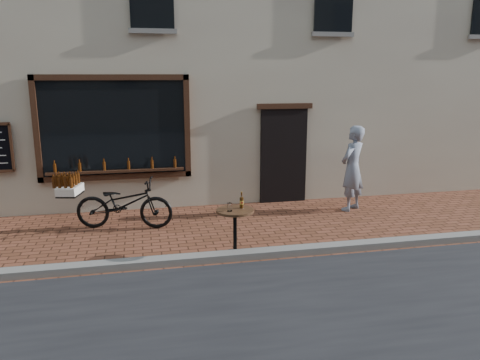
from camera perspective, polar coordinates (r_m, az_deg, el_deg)
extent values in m
plane|color=#5B301D|center=(7.63, -0.92, -10.21)|extent=(90.00, 90.00, 0.00)
cube|color=slate|center=(7.79, -1.21, -9.23)|extent=(90.00, 0.25, 0.12)
cube|color=black|center=(10.41, -15.10, 6.15)|extent=(3.00, 0.06, 2.00)
cube|color=black|center=(10.33, -15.46, 11.98)|extent=(3.24, 0.10, 0.12)
cube|color=black|center=(10.56, -14.77, 0.42)|extent=(3.24, 0.10, 0.12)
cube|color=black|center=(10.59, -23.59, 5.63)|extent=(0.12, 0.10, 2.24)
cube|color=black|center=(10.43, -6.47, 6.52)|extent=(0.12, 0.10, 2.24)
cube|color=black|center=(10.49, -14.82, 1.06)|extent=(2.90, 0.16, 0.05)
cube|color=black|center=(11.01, 5.31, 2.93)|extent=(1.10, 0.10, 2.20)
cube|color=black|center=(10.84, 5.48, 8.96)|extent=(1.30, 0.10, 0.12)
cylinder|color=#3D1C07|center=(10.61, -21.61, 1.37)|extent=(0.06, 0.06, 0.19)
cylinder|color=#3D1C07|center=(10.53, -18.94, 1.50)|extent=(0.06, 0.06, 0.19)
cylinder|color=#3D1C07|center=(10.48, -16.23, 1.64)|extent=(0.06, 0.06, 0.19)
cylinder|color=#3D1C07|center=(10.45, -13.49, 1.77)|extent=(0.06, 0.06, 0.19)
cylinder|color=#3D1C07|center=(10.45, -10.75, 1.90)|extent=(0.06, 0.06, 0.19)
cylinder|color=#3D1C07|center=(10.47, -8.02, 2.02)|extent=(0.06, 0.06, 0.19)
imported|color=black|center=(9.45, -13.94, -2.80)|extent=(1.99, 1.06, 1.00)
cube|color=black|center=(9.72, -19.99, -1.63)|extent=(0.48, 0.60, 0.03)
cube|color=silver|center=(9.70, -20.04, -1.10)|extent=(0.49, 0.62, 0.15)
cylinder|color=#3D1C07|center=(9.44, -19.91, -0.32)|extent=(0.06, 0.06, 0.21)
cylinder|color=#3D1C07|center=(9.48, -20.53, -0.32)|extent=(0.06, 0.06, 0.21)
cylinder|color=#3D1C07|center=(9.52, -21.15, -0.31)|extent=(0.06, 0.06, 0.21)
cylinder|color=#3D1C07|center=(9.56, -21.77, -0.31)|extent=(0.06, 0.06, 0.21)
cylinder|color=#3D1C07|center=(9.56, -19.64, -0.14)|extent=(0.06, 0.06, 0.21)
cylinder|color=#3D1C07|center=(9.60, -20.26, -0.14)|extent=(0.06, 0.06, 0.21)
cylinder|color=#3D1C07|center=(9.64, -20.87, -0.13)|extent=(0.06, 0.06, 0.21)
cylinder|color=#3D1C07|center=(9.68, -21.48, -0.13)|extent=(0.06, 0.06, 0.21)
cylinder|color=#3D1C07|center=(9.68, -19.37, 0.04)|extent=(0.06, 0.06, 0.21)
cylinder|color=#3D1C07|center=(9.72, -19.98, 0.04)|extent=(0.06, 0.06, 0.21)
cylinder|color=#3D1C07|center=(9.76, -20.59, 0.04)|extent=(0.06, 0.06, 0.21)
cylinder|color=#3D1C07|center=(9.80, -21.19, 0.04)|extent=(0.06, 0.06, 0.21)
cylinder|color=#3D1C07|center=(9.80, -19.11, 0.21)|extent=(0.06, 0.06, 0.21)
cylinder|color=black|center=(7.96, -0.60, -9.07)|extent=(0.46, 0.46, 0.03)
cylinder|color=black|center=(7.82, -0.61, -6.48)|extent=(0.06, 0.06, 0.73)
cylinder|color=#321E10|center=(7.70, -0.62, -3.77)|extent=(0.63, 0.63, 0.04)
cylinder|color=gold|center=(7.76, 0.20, -2.74)|extent=(0.07, 0.07, 0.06)
cylinder|color=white|center=(7.59, -1.28, -3.33)|extent=(0.08, 0.08, 0.14)
imported|color=gray|center=(10.60, 13.54, 1.39)|extent=(0.82, 0.77, 1.89)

